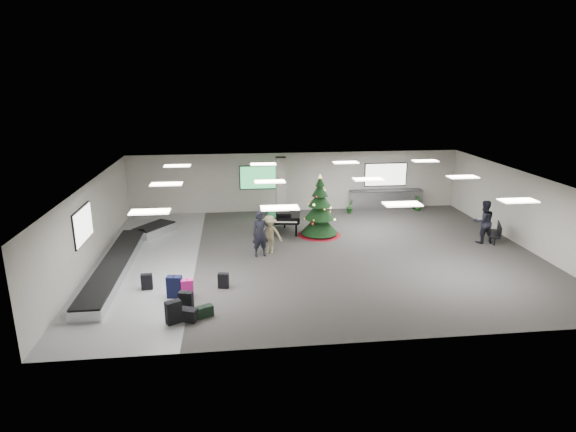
{
  "coord_description": "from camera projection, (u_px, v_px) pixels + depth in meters",
  "views": [
    {
      "loc": [
        -3.42,
        -18.56,
        7.09
      ],
      "look_at": [
        -1.16,
        1.0,
        1.41
      ],
      "focal_mm": 30.0,
      "sensor_mm": 36.0,
      "label": 1
    }
  ],
  "objects": [
    {
      "name": "suitcase_3",
      "position": [
        223.0,
        281.0,
        16.78
      ],
      "size": [
        0.4,
        0.27,
        0.56
      ],
      "rotation": [
        0.0,
        0.0,
        -0.2
      ],
      "color": "black",
      "rests_on": "ground"
    },
    {
      "name": "traveler_b",
      "position": [
        270.0,
        234.0,
        20.0
      ],
      "size": [
        1.17,
        0.85,
        1.62
      ],
      "primitive_type": "imported",
      "rotation": [
        0.0,
        0.0,
        -0.26
      ],
      "color": "#9A8A5F",
      "rests_on": "ground"
    },
    {
      "name": "black_duffel",
      "position": [
        187.0,
        315.0,
        14.53
      ],
      "size": [
        0.67,
        0.52,
        0.41
      ],
      "rotation": [
        0.0,
        0.0,
        -0.38
      ],
      "color": "black",
      "rests_on": "ground"
    },
    {
      "name": "potted_plant_right",
      "position": [
        418.0,
        203.0,
        26.61
      ],
      "size": [
        0.49,
        0.49,
        0.81
      ],
      "primitive_type": "imported",
      "rotation": [
        0.0,
        0.0,
        1.67
      ],
      "color": "#153C13",
      "rests_on": "ground"
    },
    {
      "name": "potted_plant_left",
      "position": [
        350.0,
        206.0,
        25.99
      ],
      "size": [
        0.53,
        0.54,
        0.77
      ],
      "primitive_type": "imported",
      "rotation": [
        0.0,
        0.0,
        0.91
      ],
      "color": "#153C13",
      "rests_on": "ground"
    },
    {
      "name": "christmas_tree",
      "position": [
        319.0,
        214.0,
        22.24
      ],
      "size": [
        2.04,
        2.04,
        2.91
      ],
      "color": "maroon",
      "rests_on": "ground"
    },
    {
      "name": "room_envelope",
      "position": [
        307.0,
        196.0,
        20.01
      ],
      "size": [
        18.02,
        14.02,
        3.21
      ],
      "color": "#ABA89C",
      "rests_on": "ground"
    },
    {
      "name": "ground",
      "position": [
        318.0,
        254.0,
        20.06
      ],
      "size": [
        18.0,
        18.0,
        0.0
      ],
      "primitive_type": "plane",
      "color": "#33302E",
      "rests_on": "ground"
    },
    {
      "name": "suitcase_0",
      "position": [
        174.0,
        312.0,
        14.34
      ],
      "size": [
        0.52,
        0.44,
        0.73
      ],
      "rotation": [
        0.0,
        0.0,
        0.5
      ],
      "color": "black",
      "rests_on": "ground"
    },
    {
      "name": "navy_suitcase",
      "position": [
        174.0,
        287.0,
        16.03
      ],
      "size": [
        0.52,
        0.36,
        0.77
      ],
      "rotation": [
        0.0,
        0.0,
        -0.15
      ],
      "color": "black",
      "rests_on": "ground"
    },
    {
      "name": "grand_piano",
      "position": [
        284.0,
        217.0,
        22.69
      ],
      "size": [
        1.71,
        2.08,
        1.09
      ],
      "rotation": [
        0.0,
        0.0,
        -0.14
      ],
      "color": "black",
      "rests_on": "ground"
    },
    {
      "name": "suitcase_1",
      "position": [
        186.0,
        302.0,
        15.05
      ],
      "size": [
        0.48,
        0.33,
        0.69
      ],
      "rotation": [
        0.0,
        0.0,
        -0.25
      ],
      "color": "black",
      "rests_on": "ground"
    },
    {
      "name": "traveler_bench",
      "position": [
        484.0,
        222.0,
        21.22
      ],
      "size": [
        0.97,
        0.77,
        1.93
      ],
      "primitive_type": "imported",
      "rotation": [
        0.0,
        0.0,
        3.19
      ],
      "color": "black",
      "rests_on": "ground"
    },
    {
      "name": "green_duffel",
      "position": [
        204.0,
        311.0,
        14.78
      ],
      "size": [
        0.59,
        0.47,
        0.37
      ],
      "rotation": [
        0.0,
        0.0,
        0.47
      ],
      "color": "black",
      "rests_on": "ground"
    },
    {
      "name": "baggage_carousel",
      "position": [
        124.0,
        258.0,
        19.05
      ],
      "size": [
        2.28,
        9.71,
        0.43
      ],
      "color": "silver",
      "rests_on": "ground"
    },
    {
      "name": "bench",
      "position": [
        496.0,
        232.0,
        21.46
      ],
      "size": [
        0.96,
        1.4,
        0.84
      ],
      "rotation": [
        0.0,
        0.0,
        -0.41
      ],
      "color": "black",
      "rests_on": "ground"
    },
    {
      "name": "service_counter",
      "position": [
        386.0,
        199.0,
        26.8
      ],
      "size": [
        4.05,
        0.65,
        1.08
      ],
      "color": "silver",
      "rests_on": "ground"
    },
    {
      "name": "suitcase_8",
      "position": [
        147.0,
        282.0,
        16.65
      ],
      "size": [
        0.39,
        0.24,
        0.58
      ],
      "rotation": [
        0.0,
        0.0,
        0.07
      ],
      "color": "black",
      "rests_on": "ground"
    },
    {
      "name": "pink_suitcase",
      "position": [
        187.0,
        289.0,
        16.04
      ],
      "size": [
        0.42,
        0.26,
        0.65
      ],
      "rotation": [
        0.0,
        0.0,
        0.09
      ],
      "color": "#DE1C8B",
      "rests_on": "ground"
    },
    {
      "name": "traveler_a",
      "position": [
        260.0,
        234.0,
        19.61
      ],
      "size": [
        0.78,
        0.61,
        1.9
      ],
      "primitive_type": "imported",
      "rotation": [
        0.0,
        0.0,
        0.24
      ],
      "color": "black",
      "rests_on": "ground"
    }
  ]
}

